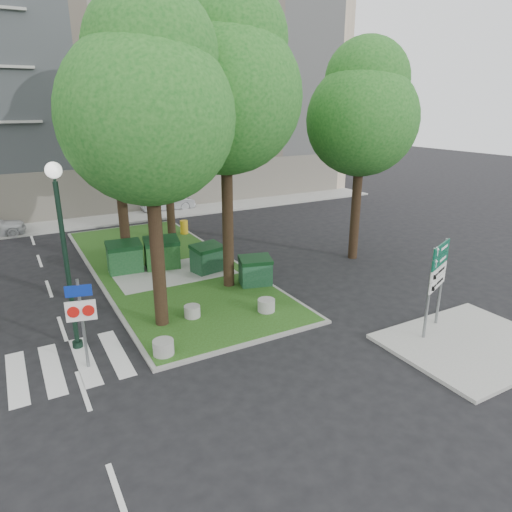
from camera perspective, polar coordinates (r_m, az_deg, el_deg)
ground at (r=14.44m, az=-2.65°, el=-11.40°), size 120.00×120.00×0.00m
median_island at (r=21.38m, az=-11.15°, el=-1.37°), size 6.00×16.00×0.12m
median_kerb at (r=21.38m, az=-11.15°, el=-1.39°), size 6.30×16.30×0.10m
sidewalk_corner at (r=15.99m, az=25.28°, el=-9.93°), size 5.00×4.00×0.12m
building_sidewalk at (r=31.07m, az=-18.26°, el=4.27°), size 42.00×3.00×0.12m
zebra_crossing at (r=14.72m, az=-18.85°, el=-11.82°), size 5.00×3.00×0.01m
apartment_building at (r=37.65m, az=-22.00°, el=18.46°), size 41.00×12.00×16.00m
tree_median_near_left at (r=14.39m, az=-13.29°, el=18.52°), size 5.20×5.20×10.53m
tree_median_near_right at (r=17.56m, az=-3.72°, el=21.04°), size 5.60×5.60×11.46m
tree_median_mid at (r=20.81m, az=-17.20°, el=17.12°), size 4.80×4.80×9.99m
tree_median_far at (r=24.60m, az=-11.44°, el=20.77°), size 5.80×5.80×11.93m
tree_street_right at (r=21.90m, az=13.27°, el=17.47°), size 5.00×5.00×10.06m
dumpster_a at (r=20.88m, az=-16.10°, el=-0.14°), size 1.57×1.17×1.38m
dumpster_b at (r=20.98m, az=-11.67°, el=0.36°), size 1.69×1.32×1.42m
dumpster_c at (r=20.23m, az=-6.08°, el=-0.27°), size 1.51×1.20×1.26m
dumpster_d at (r=18.68m, az=-0.07°, el=-1.87°), size 1.48×1.21×1.20m
bollard_left at (r=14.04m, az=-11.50°, el=-11.12°), size 0.62×0.62×0.45m
bollard_right at (r=16.43m, az=1.30°, el=-6.17°), size 0.62×0.62×0.44m
bollard_mid at (r=16.16m, az=-7.98°, el=-6.86°), size 0.56×0.56×0.40m
litter_bin at (r=26.41m, az=-8.99°, el=3.58°), size 0.44×0.44×0.77m
street_lamp at (r=14.20m, az=-23.01°, el=2.26°), size 0.45×0.45×5.70m
traffic_sign_pole at (r=13.56m, az=-21.00°, el=-6.55°), size 0.80×0.23×2.70m
directional_sign at (r=15.51m, az=21.71°, el=-2.05°), size 1.39×0.62×2.98m
car_silver at (r=33.00m, az=-11.01°, el=6.66°), size 3.80×1.41×1.24m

